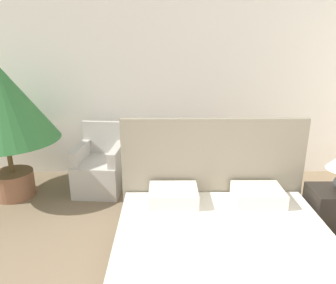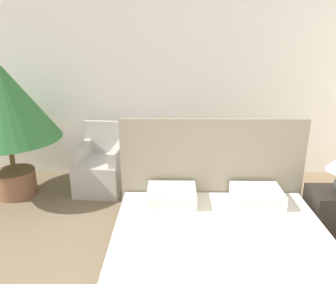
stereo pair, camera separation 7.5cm
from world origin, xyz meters
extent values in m
cube|color=silver|center=(0.00, 3.75, 1.45)|extent=(10.00, 0.06, 2.90)
cube|color=silver|center=(0.34, 1.12, 0.37)|extent=(1.76, 2.00, 0.18)
cube|color=gray|center=(0.34, 2.17, 0.61)|extent=(1.83, 0.06, 1.22)
cube|color=silver|center=(-0.07, 1.92, 0.53)|extent=(0.46, 0.37, 0.14)
cube|color=silver|center=(0.74, 1.92, 0.53)|extent=(0.46, 0.37, 0.14)
cube|color=#B7B2A8|center=(-1.01, 3.12, 0.21)|extent=(0.64, 0.72, 0.42)
cube|color=#B7B2A8|center=(-0.99, 3.42, 0.65)|extent=(0.59, 0.11, 0.45)
cube|color=#B7B2A8|center=(-1.25, 3.14, 0.52)|extent=(0.15, 0.61, 0.19)
cube|color=#B7B2A8|center=(-0.77, 3.10, 0.52)|extent=(0.15, 0.61, 0.19)
cube|color=#B7B2A8|center=(-0.11, 3.12, 0.21)|extent=(0.66, 0.73, 0.42)
cube|color=#B7B2A8|center=(-0.07, 3.42, 0.65)|extent=(0.59, 0.13, 0.45)
cube|color=#B7B2A8|center=(-0.35, 3.15, 0.52)|extent=(0.17, 0.61, 0.19)
cube|color=#B7B2A8|center=(0.13, 3.09, 0.52)|extent=(0.17, 0.61, 0.19)
cylinder|color=brown|center=(-2.09, 2.96, 0.17)|extent=(0.50, 0.50, 0.33)
cylinder|color=brown|center=(-2.09, 2.96, 0.55)|extent=(0.06, 0.06, 0.43)
cone|color=#2D6B33|center=(-2.09, 2.96, 1.23)|extent=(1.29, 1.29, 0.94)
cube|color=black|center=(1.56, 1.97, 0.28)|extent=(0.55, 0.38, 0.56)
camera|label=1|loc=(-0.14, -0.88, 1.99)|focal=35.00mm
camera|label=2|loc=(-0.07, -0.88, 1.99)|focal=35.00mm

